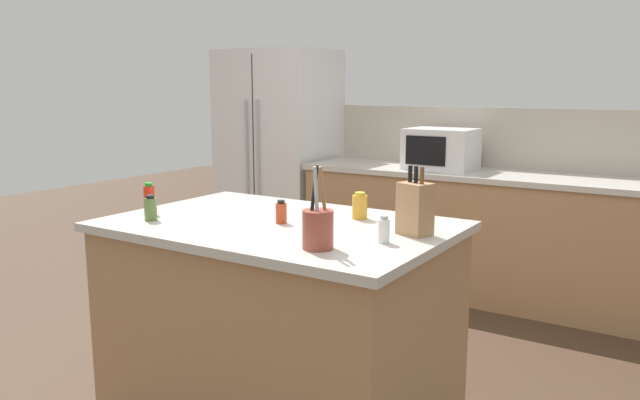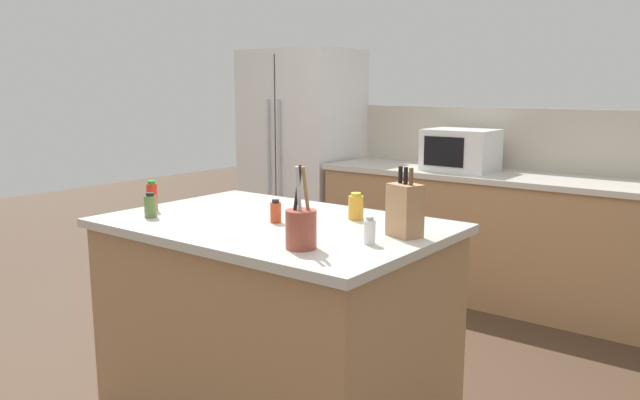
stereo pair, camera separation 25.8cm
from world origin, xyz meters
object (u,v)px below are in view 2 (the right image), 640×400
knife_block (405,210)px  utensil_crock (301,228)px  spice_jar_paprika (276,212)px  honey_jar (356,207)px  microwave (461,150)px  salt_shaker (370,231)px  spice_jar_oregano (150,206)px  hot_sauce_bottle (152,197)px  refrigerator (302,156)px

knife_block → utensil_crock: 0.47m
spice_jar_paprika → honey_jar: (0.25, 0.28, 0.01)m
microwave → salt_shaker: bearing=-73.5°
honey_jar → spice_jar_oregano: bearing=-145.2°
spice_jar_paprika → salt_shaker: (0.56, -0.07, 0.00)m
hot_sauce_bottle → honey_jar: bearing=25.7°
spice_jar_oregano → hot_sauce_bottle: bearing=139.5°
hot_sauce_bottle → honey_jar: size_ratio=1.20×
knife_block → salt_shaker: size_ratio=2.63×
microwave → knife_block: 2.21m
microwave → spice_jar_paprika: (0.12, -2.21, -0.10)m
knife_block → salt_shaker: bearing=-84.5°
microwave → honey_jar: bearing=-79.1°
utensil_crock → hot_sauce_bottle: 1.07m
salt_shaker → spice_jar_oregano: 1.13m
utensil_crock → honey_jar: (-0.13, 0.57, -0.02)m
knife_block → utensil_crock: utensil_crock is taller
refrigerator → spice_jar_oregano: refrigerator is taller
utensil_crock → knife_block: bearing=62.4°
microwave → spice_jar_oregano: (-0.43, -2.49, -0.10)m
hot_sauce_bottle → spice_jar_oregano: hot_sauce_bottle is taller
refrigerator → salt_shaker: bearing=-46.2°
spice_jar_oregano → honey_jar: bearing=34.8°
spice_jar_oregano → knife_block: bearing=19.0°
utensil_crock → spice_jar_paprika: 0.49m
knife_block → honey_jar: 0.39m
salt_shaker → honey_jar: honey_jar is taller
knife_block → hot_sauce_bottle: 1.31m
refrigerator → spice_jar_oregano: 2.78m
spice_jar_paprika → honey_jar: bearing=47.9°
refrigerator → hot_sauce_bottle: bearing=-67.5°
spice_jar_paprika → spice_jar_oregano: bearing=-153.3°
utensil_crock → honey_jar: utensil_crock is taller
knife_block → honey_jar: knife_block is taller
salt_shaker → honey_jar: bearing=130.8°
salt_shaker → utensil_crock: bearing=-128.2°
hot_sauce_bottle → microwave: bearing=76.9°
utensil_crock → salt_shaker: 0.28m
microwave → spice_jar_oregano: microwave is taller
refrigerator → microwave: 1.57m
refrigerator → utensil_crock: bearing=-51.0°
utensil_crock → salt_shaker: utensil_crock is taller
hot_sauce_bottle → utensil_crock: bearing=-6.7°
salt_shaker → hot_sauce_bottle: bearing=-175.7°
refrigerator → honey_jar: (1.94, -1.98, 0.06)m
spice_jar_paprika → honey_jar: honey_jar is taller
refrigerator → salt_shaker: 3.24m
utensil_crock → spice_jar_paprika: (-0.39, 0.29, -0.03)m
refrigerator → hot_sauce_bottle: size_ratio=12.31×
microwave → knife_block: microwave is taller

